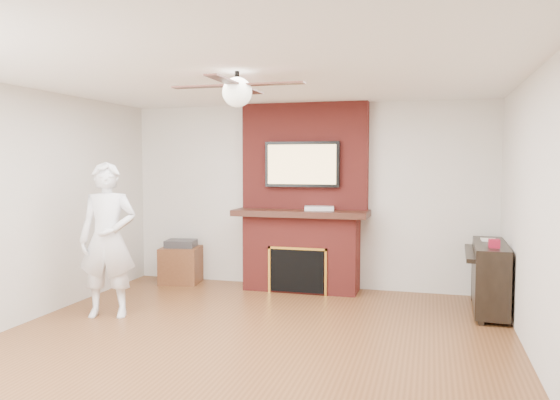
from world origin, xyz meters
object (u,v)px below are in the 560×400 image
(fireplace, at_px, (303,216))
(person, at_px, (108,240))
(side_table, at_px, (181,263))
(piano, at_px, (489,275))

(fireplace, height_order, person, fireplace)
(fireplace, distance_m, side_table, 1.90)
(fireplace, xyz_separation_m, person, (-1.78, -1.84, -0.14))
(person, distance_m, side_table, 1.86)
(fireplace, xyz_separation_m, side_table, (-1.76, -0.07, -0.72))
(side_table, xyz_separation_m, piano, (4.06, -0.48, 0.14))
(fireplace, distance_m, piano, 2.44)
(side_table, distance_m, piano, 4.09)
(fireplace, distance_m, person, 2.56)
(fireplace, xyz_separation_m, piano, (2.31, -0.55, -0.57))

